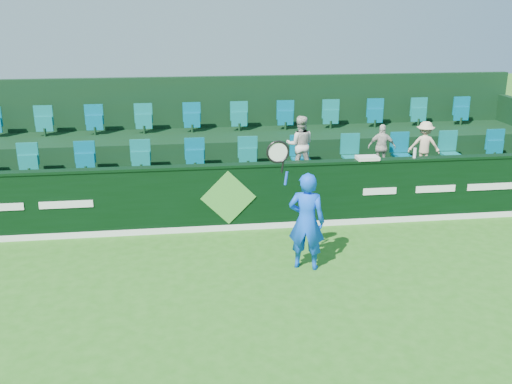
{
  "coord_description": "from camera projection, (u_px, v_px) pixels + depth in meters",
  "views": [
    {
      "loc": [
        -0.87,
        -6.74,
        4.27
      ],
      "look_at": [
        0.4,
        2.8,
        1.15
      ],
      "focal_mm": 40.0,
      "sensor_mm": 36.0,
      "label": 1
    }
  ],
  "objects": [
    {
      "name": "stand_tier_back",
      "position": [
        218.0,
        160.0,
        14.18
      ],
      "size": [
        16.0,
        1.8,
        1.3
      ],
      "primitive_type": "cube",
      "color": "black",
      "rests_on": "ground"
    },
    {
      "name": "sponsor_hoarding",
      "position": [
        228.0,
        197.0,
        11.34
      ],
      "size": [
        16.0,
        0.25,
        1.35
      ],
      "color": "black",
      "rests_on": "ground"
    },
    {
      "name": "drinks_bottle",
      "position": [
        415.0,
        153.0,
        11.59
      ],
      "size": [
        0.07,
        0.07,
        0.21
      ],
      "primitive_type": "cylinder",
      "color": "silver",
      "rests_on": "sponsor_hoarding"
    },
    {
      "name": "stand_tier_front",
      "position": [
        224.0,
        193.0,
        12.47
      ],
      "size": [
        16.0,
        2.0,
        0.8
      ],
      "primitive_type": "cube",
      "color": "black",
      "rests_on": "ground"
    },
    {
      "name": "spectator_left",
      "position": [
        300.0,
        145.0,
        12.38
      ],
      "size": [
        0.68,
        0.57,
        1.26
      ],
      "primitive_type": "imported",
      "rotation": [
        0.0,
        0.0,
        2.99
      ],
      "color": "beige",
      "rests_on": "stand_tier_front"
    },
    {
      "name": "stand_rear",
      "position": [
        216.0,
        134.0,
        14.43
      ],
      "size": [
        16.0,
        4.1,
        2.6
      ],
      "color": "black",
      "rests_on": "ground"
    },
    {
      "name": "spectator_middle",
      "position": [
        382.0,
        147.0,
        12.65
      ],
      "size": [
        0.65,
        0.41,
        1.03
      ],
      "primitive_type": "imported",
      "rotation": [
        0.0,
        0.0,
        2.86
      ],
      "color": "beige",
      "rests_on": "stand_tier_front"
    },
    {
      "name": "seat_row_back",
      "position": [
        216.0,
        120.0,
        14.17
      ],
      "size": [
        13.5,
        0.5,
        0.6
      ],
      "primitive_type": "cube",
      "color": "#0D6C6B",
      "rests_on": "stand_tier_back"
    },
    {
      "name": "ground",
      "position": [
        254.0,
        336.0,
        7.78
      ],
      "size": [
        60.0,
        60.0,
        0.0
      ],
      "primitive_type": "plane",
      "color": "#286818",
      "rests_on": "ground"
    },
    {
      "name": "seat_row_front",
      "position": [
        222.0,
        158.0,
        12.63
      ],
      "size": [
        13.5,
        0.5,
        0.6
      ],
      "primitive_type": "cube",
      "color": "#0D6C6B",
      "rests_on": "stand_tier_front"
    },
    {
      "name": "tennis_player",
      "position": [
        306.0,
        220.0,
        9.57
      ],
      "size": [
        1.09,
        0.6,
        2.3
      ],
      "color": "blue",
      "rests_on": "ground"
    },
    {
      "name": "towel",
      "position": [
        367.0,
        158.0,
        11.48
      ],
      "size": [
        0.44,
        0.29,
        0.07
      ],
      "primitive_type": "cube",
      "color": "silver",
      "rests_on": "sponsor_hoarding"
    },
    {
      "name": "spectator_right",
      "position": [
        424.0,
        145.0,
        12.77
      ],
      "size": [
        0.79,
        0.61,
        1.07
      ],
      "primitive_type": "imported",
      "rotation": [
        0.0,
        0.0,
        2.78
      ],
      "color": "beige",
      "rests_on": "stand_tier_front"
    }
  ]
}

